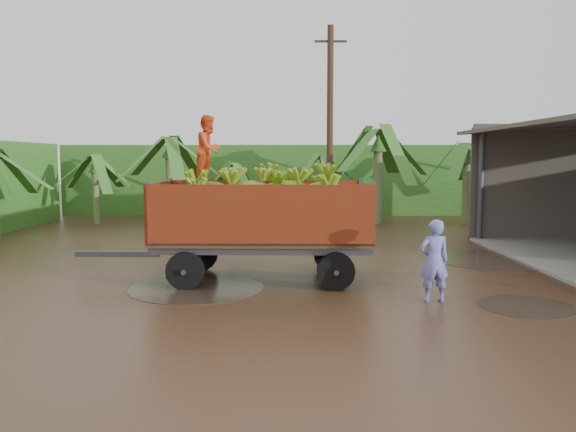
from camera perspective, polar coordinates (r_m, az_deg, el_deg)
The scene contains 6 objects.
ground at distance 14.42m, azimuth 6.06°, elevation -5.79°, with size 100.00×100.00×0.00m, color black.
hedge_north at distance 30.06m, azimuth -1.05°, elevation 3.74°, with size 22.00×3.00×3.60m, color #2D661E.
banana_trailer at distance 13.38m, azimuth -2.66°, elevation -0.06°, with size 7.05×2.54×3.92m.
man_blue at distance 11.75m, azimuth 14.63°, elevation -4.42°, with size 0.62×0.40×1.69m, color #7078CD.
utility_pole at distance 21.51m, azimuth 4.28°, elevation 8.69°, with size 1.20×0.24×7.84m.
banana_plants at distance 20.77m, azimuth -7.53°, elevation 3.01°, with size 25.08×20.64×4.38m.
Camera 1 is at (-1.57, -14.04, 2.90)m, focal length 35.00 mm.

